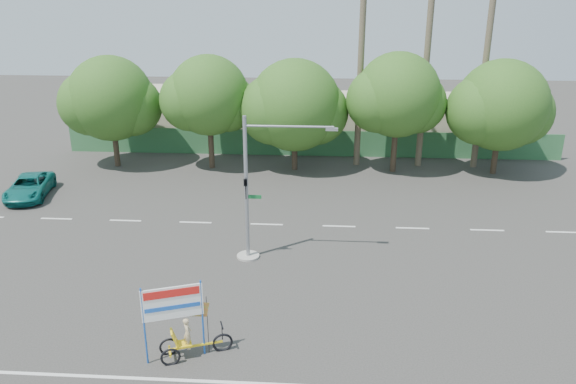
{
  "coord_description": "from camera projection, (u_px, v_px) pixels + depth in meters",
  "views": [
    {
      "loc": [
        1.06,
        -20.39,
        12.48
      ],
      "look_at": [
        -0.54,
        3.81,
        3.5
      ],
      "focal_mm": 35.0,
      "sensor_mm": 36.0,
      "label": 1
    }
  ],
  "objects": [
    {
      "name": "tree_far_right",
      "position": [
        501.0,
        108.0,
        37.91
      ],
      "size": [
        7.38,
        6.2,
        7.94
      ],
      "color": "#473828",
      "rests_on": "ground"
    },
    {
      "name": "tree_far_left",
      "position": [
        110.0,
        101.0,
        39.54
      ],
      "size": [
        7.14,
        6.0,
        7.96
      ],
      "color": "#473828",
      "rests_on": "ground"
    },
    {
      "name": "fence",
      "position": [
        310.0,
        143.0,
        43.25
      ],
      "size": [
        38.0,
        0.08,
        2.0
      ],
      "primitive_type": "cube",
      "color": "#336B3D",
      "rests_on": "ground"
    },
    {
      "name": "palm_mid",
      "position": [
        489.0,
        33.0,
        37.72
      ],
      "size": [
        3.73,
        3.79,
        15.45
      ],
      "color": "#70604C",
      "rests_on": "ground"
    },
    {
      "name": "pickup_truck",
      "position": [
        29.0,
        187.0,
        34.91
      ],
      "size": [
        3.13,
        5.15,
        1.33
      ],
      "primitive_type": "imported",
      "rotation": [
        0.0,
        0.0,
        0.2
      ],
      "color": "#0E6862",
      "rests_on": "ground"
    },
    {
      "name": "tree_left",
      "position": [
        208.0,
        98.0,
        39.0
      ],
      "size": [
        6.66,
        5.6,
        8.07
      ],
      "color": "#473828",
      "rests_on": "ground"
    },
    {
      "name": "tree_center",
      "position": [
        294.0,
        108.0,
        38.84
      ],
      "size": [
        7.62,
        6.4,
        7.85
      ],
      "color": "#473828",
      "rests_on": "ground"
    },
    {
      "name": "ground",
      "position": [
        295.0,
        302.0,
        23.48
      ],
      "size": [
        120.0,
        120.0,
        0.0
      ],
      "primitive_type": "plane",
      "color": "#33302D",
      "rests_on": "ground"
    },
    {
      "name": "traffic_signal",
      "position": [
        253.0,
        201.0,
        26.33
      ],
      "size": [
        4.72,
        1.1,
        7.0
      ],
      "color": "gray",
      "rests_on": "ground"
    },
    {
      "name": "tree_right",
      "position": [
        397.0,
        98.0,
        38.14
      ],
      "size": [
        6.9,
        5.8,
        8.36
      ],
      "color": "#473828",
      "rests_on": "ground"
    },
    {
      "name": "palm_tall",
      "position": [
        430.0,
        17.0,
        37.6
      ],
      "size": [
        3.73,
        3.79,
        17.45
      ],
      "color": "#70604C",
      "rests_on": "ground"
    },
    {
      "name": "trike_billboard",
      "position": [
        183.0,
        328.0,
        19.6
      ],
      "size": [
        2.93,
        1.32,
        3.03
      ],
      "rotation": [
        0.0,
        0.0,
        0.34
      ],
      "color": "black",
      "rests_on": "ground"
    },
    {
      "name": "building_right",
      "position": [
        408.0,
        121.0,
        46.69
      ],
      "size": [
        14.0,
        8.0,
        3.6
      ],
      "primitive_type": "cube",
      "color": "beige",
      "rests_on": "ground"
    },
    {
      "name": "building_left",
      "position": [
        194.0,
        116.0,
        47.73
      ],
      "size": [
        12.0,
        8.0,
        4.0
      ],
      "primitive_type": "cube",
      "color": "beige",
      "rests_on": "ground"
    },
    {
      "name": "palm_short",
      "position": [
        362.0,
        41.0,
        38.43
      ],
      "size": [
        3.73,
        3.79,
        14.45
      ],
      "color": "#70604C",
      "rests_on": "ground"
    }
  ]
}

